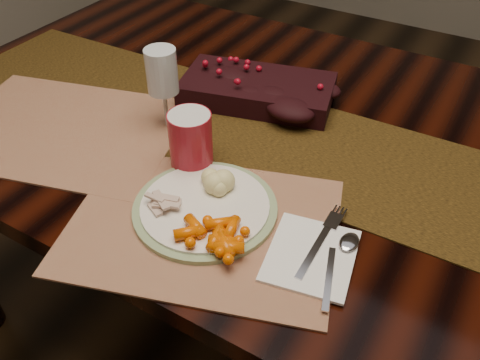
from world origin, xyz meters
The scene contains 15 objects.
floor centered at (0.00, 0.00, 0.00)m, with size 5.00×5.00×0.00m, color black.
dining_table centered at (0.00, 0.00, 0.38)m, with size 1.80×1.00×0.75m, color black.
table_runner centered at (-0.05, -0.04, 0.75)m, with size 1.61×0.33×0.00m, color black.
centerpiece centered at (-0.15, 0.07, 0.79)m, with size 0.34×0.17×0.07m, color black, non-canonical shape.
placemat_main centered at (-0.03, -0.33, 0.75)m, with size 0.45×0.33×0.00m, color brown.
placemat_second centered at (-0.45, -0.24, 0.75)m, with size 0.49×0.36×0.00m, color olive.
dinner_plate centered at (-0.05, -0.30, 0.76)m, with size 0.25×0.25×0.01m, color white.
baby_carrots centered at (0.00, -0.35, 0.78)m, with size 0.11×0.09×0.02m, color #E05700, non-canonical shape.
mashed_potatoes centered at (-0.05, -0.26, 0.79)m, with size 0.08×0.07×0.04m, color #DFC781, non-canonical shape.
turkey_shreds centered at (-0.11, -0.35, 0.78)m, with size 0.07×0.06×0.01m, color beige, non-canonical shape.
napkin centered at (0.15, -0.31, 0.76)m, with size 0.13×0.15×0.01m, color white.
fork centered at (0.16, -0.28, 0.76)m, with size 0.02×0.16×0.00m, color silver, non-canonical shape.
spoon centered at (0.20, -0.31, 0.76)m, with size 0.03×0.15×0.00m, color silver, non-canonical shape.
red_cup centered at (-0.14, -0.21, 0.81)m, with size 0.08×0.08×0.11m, color maroon.
wine_glass centered at (-0.27, -0.12, 0.84)m, with size 0.06×0.06×0.18m, color silver, non-canonical shape.
Camera 1 is at (0.33, -0.83, 1.36)m, focal length 38.00 mm.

